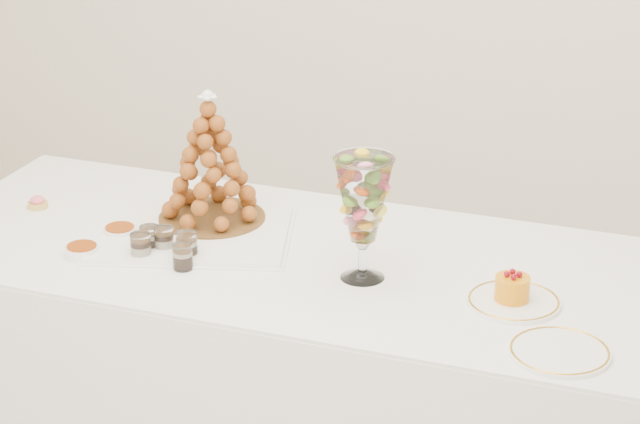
% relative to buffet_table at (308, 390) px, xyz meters
% --- Properties ---
extents(buffet_table, '(2.24, 0.92, 0.85)m').
position_rel_buffet_table_xyz_m(buffet_table, '(0.00, 0.00, 0.00)').
color(buffet_table, white).
rests_on(buffet_table, ground).
extents(lace_tray, '(0.63, 0.54, 0.02)m').
position_rel_buffet_table_xyz_m(lace_tray, '(-0.35, -0.00, 0.43)').
color(lace_tray, white).
rests_on(lace_tray, buffet_table).
extents(macaron_vase, '(0.15, 0.15, 0.33)m').
position_rel_buffet_table_xyz_m(macaron_vase, '(0.18, -0.07, 0.64)').
color(macaron_vase, white).
rests_on(macaron_vase, buffet_table).
extents(cake_plate, '(0.24, 0.24, 0.01)m').
position_rel_buffet_table_xyz_m(cake_plate, '(0.59, -0.08, 0.43)').
color(cake_plate, white).
rests_on(cake_plate, buffet_table).
extents(spare_plate, '(0.24, 0.24, 0.01)m').
position_rel_buffet_table_xyz_m(spare_plate, '(0.75, -0.30, 0.43)').
color(spare_plate, white).
rests_on(spare_plate, buffet_table).
extents(pink_tart, '(0.06, 0.06, 0.04)m').
position_rel_buffet_table_xyz_m(pink_tart, '(-0.88, 0.03, 0.44)').
color(pink_tart, tan).
rests_on(pink_tart, buffet_table).
extents(verrine_a, '(0.07, 0.07, 0.07)m').
position_rel_buffet_table_xyz_m(verrine_a, '(-0.42, -0.13, 0.46)').
color(verrine_a, white).
rests_on(verrine_a, buffet_table).
extents(verrine_b, '(0.07, 0.07, 0.07)m').
position_rel_buffet_table_xyz_m(verrine_b, '(-0.38, -0.12, 0.46)').
color(verrine_b, white).
rests_on(verrine_b, buffet_table).
extents(verrine_c, '(0.06, 0.06, 0.08)m').
position_rel_buffet_table_xyz_m(verrine_c, '(-0.30, -0.14, 0.46)').
color(verrine_c, white).
rests_on(verrine_c, buffet_table).
extents(verrine_d, '(0.06, 0.06, 0.08)m').
position_rel_buffet_table_xyz_m(verrine_d, '(-0.41, -0.18, 0.46)').
color(verrine_d, white).
rests_on(verrine_d, buffet_table).
extents(verrine_e, '(0.07, 0.07, 0.07)m').
position_rel_buffet_table_xyz_m(verrine_e, '(-0.28, -0.19, 0.46)').
color(verrine_e, white).
rests_on(verrine_e, buffet_table).
extents(ramekin_back, '(0.09, 0.09, 0.03)m').
position_rel_buffet_table_xyz_m(ramekin_back, '(-0.54, -0.07, 0.44)').
color(ramekin_back, white).
rests_on(ramekin_back, buffet_table).
extents(ramekin_front, '(0.09, 0.09, 0.03)m').
position_rel_buffet_table_xyz_m(ramekin_front, '(-0.58, -0.22, 0.44)').
color(ramekin_front, white).
rests_on(ramekin_front, buffet_table).
extents(croquembouche, '(0.31, 0.31, 0.38)m').
position_rel_buffet_table_xyz_m(croquembouche, '(-0.34, 0.11, 0.63)').
color(croquembouche, brown).
rests_on(croquembouche, lace_tray).
extents(mousse_cake, '(0.09, 0.09, 0.08)m').
position_rel_buffet_table_xyz_m(mousse_cake, '(0.58, -0.08, 0.47)').
color(mousse_cake, orange).
rests_on(mousse_cake, cake_plate).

